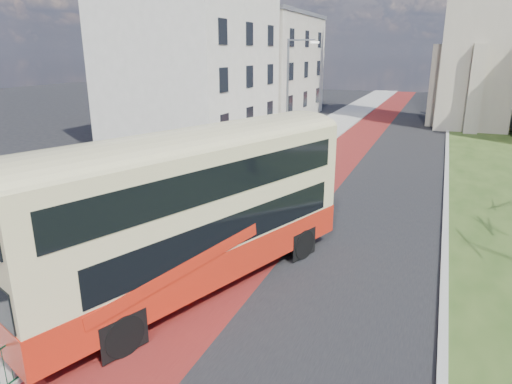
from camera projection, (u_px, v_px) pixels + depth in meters
The scene contains 11 objects.
ground at pixel (242, 286), 14.83m from camera, with size 160.00×160.00×0.00m, color black.
road_carriageway at pixel (376, 160), 32.00m from camera, with size 9.00×120.00×0.01m, color black.
bus_lane at pixel (338, 157), 32.97m from camera, with size 3.40×120.00×0.01m, color #591414.
pavement_west at pixel (288, 152), 34.32m from camera, with size 4.00×120.00×0.12m, color gray.
kerb_west at pixel (314, 154), 33.60m from camera, with size 0.25×120.00×0.13m, color #999993.
kerb_east at pixel (447, 159), 32.10m from camera, with size 0.25×80.00×0.13m, color #999993.
pedestrian_railing at pixel (216, 218), 19.27m from camera, with size 0.07×24.00×1.12m.
street_block_near at pixel (193, 62), 37.42m from camera, with size 10.30×14.30×13.00m.
street_block_far at pixel (264, 66), 51.81m from camera, with size 10.30×16.30×11.50m.
streetlamp at pixel (290, 93), 30.98m from camera, with size 2.13×0.18×8.00m.
bus at pixel (194, 205), 14.01m from camera, with size 6.53×11.99×4.92m.
Camera 1 is at (5.41, -12.12, 7.31)m, focal length 32.00 mm.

